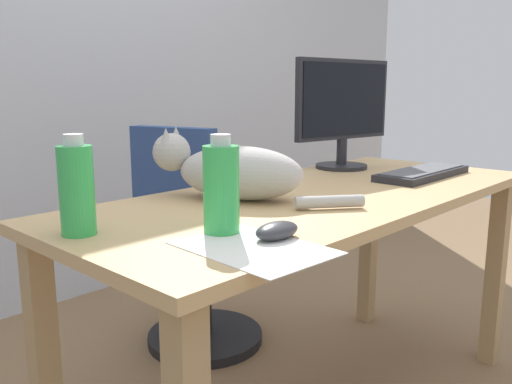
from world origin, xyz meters
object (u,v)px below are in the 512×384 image
at_px(keyboard, 423,173).
at_px(water_bottle, 221,188).
at_px(monitor, 343,110).
at_px(computer_mouse, 277,231).
at_px(spray_bottle, 77,189).
at_px(office_chair, 197,255).
at_px(cat, 233,170).

height_order(keyboard, water_bottle, water_bottle).
relative_size(monitor, computer_mouse, 4.35).
distance_m(monitor, computer_mouse, 1.05).
xyz_separation_m(monitor, water_bottle, (-0.97, -0.35, -0.13)).
xyz_separation_m(computer_mouse, spray_bottle, (-0.26, 0.33, 0.08)).
distance_m(office_chair, keyboard, 0.93).
relative_size(cat, water_bottle, 2.69).
bearing_deg(cat, computer_mouse, -121.81).
relative_size(office_chair, spray_bottle, 4.32).
xyz_separation_m(office_chair, water_bottle, (-0.58, -0.77, 0.45)).
relative_size(office_chair, computer_mouse, 8.38).
distance_m(office_chair, water_bottle, 1.06).
bearing_deg(spray_bottle, cat, 3.09).
height_order(cat, water_bottle, water_bottle).
bearing_deg(office_chair, monitor, -47.26).
height_order(office_chair, spray_bottle, spray_bottle).
bearing_deg(computer_mouse, cat, 58.19).
bearing_deg(keyboard, cat, 163.44).
xyz_separation_m(keyboard, spray_bottle, (-1.21, 0.19, 0.09)).
bearing_deg(keyboard, computer_mouse, -171.50).
bearing_deg(monitor, office_chair, 132.74).
height_order(cat, spray_bottle, spray_bottle).
xyz_separation_m(monitor, computer_mouse, (-0.92, -0.47, -0.21)).
distance_m(keyboard, computer_mouse, 0.95).
bearing_deg(keyboard, spray_bottle, 171.09).
height_order(monitor, water_bottle, monitor).
bearing_deg(computer_mouse, water_bottle, 111.03).
relative_size(office_chair, cat, 1.61).
distance_m(keyboard, cat, 0.76).
height_order(office_chair, computer_mouse, office_chair).
xyz_separation_m(cat, water_bottle, (-0.27, -0.24, 0.02)).
distance_m(office_chair, cat, 0.75).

